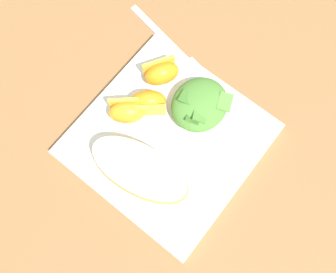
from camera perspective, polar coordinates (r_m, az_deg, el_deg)
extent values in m
plane|color=olive|center=(0.63, 0.00, -0.67)|extent=(3.00, 3.00, 0.00)
cube|color=white|center=(0.62, 0.00, -0.47)|extent=(0.28, 0.28, 0.02)
ellipsoid|color=tan|center=(0.58, -4.41, -5.22)|extent=(0.11, 0.18, 0.03)
ellipsoid|color=#B22D19|center=(0.57, -4.49, -5.01)|extent=(0.09, 0.17, 0.01)
ellipsoid|color=beige|center=(0.57, -4.55, -4.87)|extent=(0.10, 0.17, 0.01)
ellipsoid|color=#4C8433|center=(0.61, 4.92, 4.97)|extent=(0.10, 0.09, 0.04)
cube|color=#4C8433|center=(0.59, 4.98, 3.62)|extent=(0.04, 0.03, 0.02)
cube|color=#3D7028|center=(0.59, 3.94, 3.37)|extent=(0.04, 0.03, 0.02)
cube|color=#5B8E3D|center=(0.60, 4.55, 4.85)|extent=(0.04, 0.04, 0.01)
cube|color=#3D7028|center=(0.60, 3.34, 5.83)|extent=(0.03, 0.04, 0.01)
cube|color=#5B8E3D|center=(0.60, 8.83, 5.34)|extent=(0.04, 0.03, 0.01)
ellipsoid|color=orange|center=(0.63, -0.95, 9.69)|extent=(0.07, 0.06, 0.04)
cube|color=gold|center=(0.64, -1.45, 10.91)|extent=(0.05, 0.04, 0.03)
ellipsoid|color=orange|center=(0.61, -3.09, 5.48)|extent=(0.07, 0.07, 0.04)
cube|color=gold|center=(0.60, -3.04, 4.06)|extent=(0.04, 0.05, 0.03)
ellipsoid|color=orange|center=(0.61, -6.38, 3.73)|extent=(0.07, 0.07, 0.04)
cube|color=gold|center=(0.61, -6.41, 5.16)|extent=(0.04, 0.05, 0.03)
cube|color=silver|center=(0.70, -0.86, 15.29)|extent=(0.04, 0.17, 0.01)
cube|color=silver|center=(0.67, 3.99, 10.64)|extent=(0.03, 0.04, 0.01)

